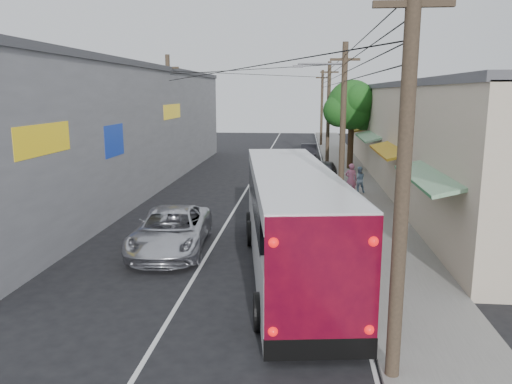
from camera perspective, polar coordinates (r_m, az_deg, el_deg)
ground at (r=13.13m, az=-10.19°, el=-14.57°), size 120.00×120.00×0.00m
sidewalk at (r=32.00m, az=11.04°, el=0.98°), size 3.00×80.00×0.12m
building_right at (r=34.30m, az=18.45°, el=6.50°), size 7.09×40.00×6.25m
building_left at (r=31.71m, az=-16.61°, el=7.17°), size 7.20×36.00×7.25m
utility_poles at (r=31.71m, az=5.13°, el=8.45°), size 11.80×45.28×8.00m
street_tree at (r=37.54m, az=11.02°, el=9.57°), size 4.40×4.00×6.60m
coach_bus at (r=15.94m, az=4.02°, el=-3.10°), size 3.93×11.79×3.34m
jeepney at (r=18.44m, az=-9.68°, el=-4.35°), size 2.98×5.67×1.52m
parked_suv at (r=26.83m, az=6.35°, el=0.79°), size 2.85×5.85×1.64m
parked_car_mid at (r=31.76m, az=7.67°, el=2.22°), size 2.14×4.39×1.44m
parked_car_far at (r=43.68m, az=6.05°, el=4.61°), size 1.40×3.87×1.27m
pedestrian_near at (r=27.80m, az=10.80°, el=1.42°), size 0.70×0.50×1.77m
pedestrian_far at (r=28.72m, az=11.68°, el=1.40°), size 0.77×0.63×1.48m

